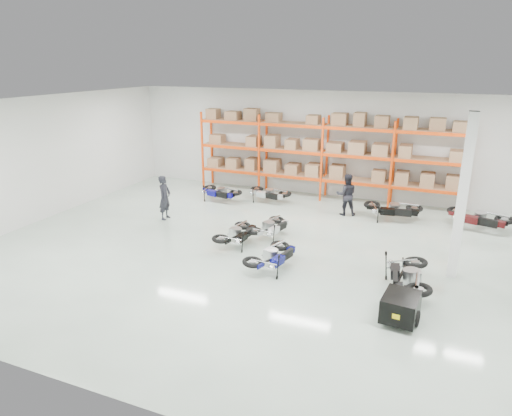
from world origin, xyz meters
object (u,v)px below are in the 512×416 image
at_px(trailer, 401,307).
at_px(person_left, 165,198).
at_px(moto_silver_left, 270,224).
at_px(moto_back_c, 393,206).
at_px(moto_touring_right, 408,271).
at_px(person_back, 346,195).
at_px(moto_blue_centre, 273,252).
at_px(moto_back_a, 219,189).
at_px(moto_back_b, 268,191).
at_px(moto_back_d, 479,214).
at_px(moto_black_far_left, 237,231).

bearing_deg(trailer, person_left, 161.41).
relative_size(moto_silver_left, moto_back_c, 0.87).
bearing_deg(moto_touring_right, person_back, 109.69).
bearing_deg(moto_blue_centre, moto_back_a, -38.13).
height_order(trailer, moto_back_b, moto_back_b).
xyz_separation_m(moto_back_a, moto_back_d, (9.94, 0.36, 0.07)).
bearing_deg(person_left, person_back, -67.36).
xyz_separation_m(moto_black_far_left, moto_back_d, (7.20, 4.49, 0.08)).
distance_m(moto_back_c, moto_back_d, 2.87).
bearing_deg(moto_back_d, moto_back_b, 103.13).
distance_m(trailer, moto_back_c, 7.21).
xyz_separation_m(moto_touring_right, person_left, (-8.90, 2.46, 0.25)).
height_order(trailer, moto_back_d, moto_back_d).
distance_m(trailer, moto_back_b, 9.65).
bearing_deg(moto_silver_left, moto_touring_right, 168.29).
bearing_deg(moto_silver_left, trailer, 154.15).
bearing_deg(person_back, moto_back_c, 163.61).
distance_m(moto_back_b, moto_back_c, 5.11).
bearing_deg(moto_back_b, moto_back_d, -81.78).
distance_m(moto_touring_right, moto_back_a, 9.62).
relative_size(moto_silver_left, moto_back_a, 0.96).
bearing_deg(moto_blue_centre, moto_back_d, -121.58).
height_order(moto_touring_right, moto_back_d, moto_touring_right).
relative_size(moto_touring_right, moto_back_d, 1.00).
xyz_separation_m(moto_silver_left, moto_back_b, (-1.52, 3.73, 0.02)).
bearing_deg(person_back, moto_touring_right, 98.49).
height_order(moto_back_a, moto_back_b, moto_back_a).
height_order(trailer, person_left, person_left).
height_order(moto_black_far_left, moto_back_d, moto_back_d).
bearing_deg(moto_back_b, person_back, -86.55).
height_order(moto_blue_centre, moto_back_b, moto_blue_centre).
bearing_deg(person_back, trailer, 93.12).
bearing_deg(moto_back_c, person_back, 85.24).
height_order(moto_blue_centre, moto_back_a, moto_blue_centre).
relative_size(moto_black_far_left, moto_back_c, 0.89).
bearing_deg(trailer, person_back, 117.00).
distance_m(moto_blue_centre, moto_back_d, 7.96).
height_order(moto_back_a, moto_back_d, moto_back_d).
xyz_separation_m(moto_touring_right, moto_back_b, (-6.09, 5.89, -0.08)).
xyz_separation_m(moto_touring_right, person_back, (-2.73, 5.50, 0.22)).
distance_m(moto_back_b, person_back, 3.39).
relative_size(moto_blue_centre, moto_back_d, 0.89).
relative_size(moto_back_b, person_back, 1.02).
relative_size(moto_blue_centre, moto_touring_right, 0.89).
relative_size(trailer, moto_back_c, 0.89).
xyz_separation_m(moto_back_d, person_left, (-10.78, -3.17, 0.25)).
bearing_deg(moto_black_far_left, moto_blue_centre, 149.54).
distance_m(moto_back_a, person_left, 2.95).
relative_size(moto_back_a, moto_back_b, 1.01).
bearing_deg(moto_touring_right, moto_back_d, 64.71).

